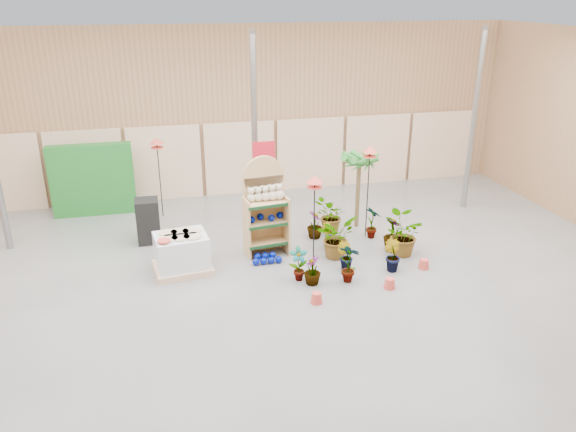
% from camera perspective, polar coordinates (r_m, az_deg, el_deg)
% --- Properties ---
extents(room, '(15.20, 12.10, 4.70)m').
position_cam_1_polar(room, '(10.38, -0.86, 4.90)').
color(room, slate).
rests_on(room, ground).
extents(display_shelf, '(0.94, 0.66, 2.11)m').
position_cam_1_polar(display_shelf, '(11.85, -2.38, 0.67)').
color(display_shelf, tan).
rests_on(display_shelf, ground).
extents(teddy_bears, '(0.78, 0.22, 0.34)m').
position_cam_1_polar(teddy_bears, '(11.63, -2.16, 2.22)').
color(teddy_bears, beige).
rests_on(teddy_bears, display_shelf).
extents(gazing_balls_shelf, '(0.77, 0.26, 0.15)m').
position_cam_1_polar(gazing_balls_shelf, '(11.79, -2.26, -0.14)').
color(gazing_balls_shelf, '#011185').
rests_on(gazing_balls_shelf, display_shelf).
extents(gazing_balls_floor, '(0.63, 0.39, 0.15)m').
position_cam_1_polar(gazing_balls_floor, '(11.71, -2.21, -4.35)').
color(gazing_balls_floor, '#011185').
rests_on(gazing_balls_floor, ground).
extents(pallet_stack, '(1.20, 1.05, 0.81)m').
position_cam_1_polar(pallet_stack, '(11.40, -10.75, -3.73)').
color(pallet_stack, '#D5B090').
rests_on(pallet_stack, ground).
extents(charcoal_planters, '(0.50, 0.50, 1.00)m').
position_cam_1_polar(charcoal_planters, '(12.84, -14.02, -0.49)').
color(charcoal_planters, black).
rests_on(charcoal_planters, ground).
extents(trellis_stock, '(2.00, 0.30, 1.80)m').
position_cam_1_polar(trellis_stock, '(14.73, -19.25, 3.48)').
color(trellis_stock, '#1D6F24').
rests_on(trellis_stock, ground).
extents(offer_sign, '(0.50, 0.08, 2.20)m').
position_cam_1_polar(offer_sign, '(12.53, -2.47, 4.80)').
color(offer_sign, gray).
rests_on(offer_sign, ground).
extents(bird_table_front, '(0.34, 0.34, 1.82)m').
position_cam_1_polar(bird_table_front, '(11.27, 2.73, 3.46)').
color(bird_table_front, black).
rests_on(bird_table_front, ground).
extents(bird_table_right, '(0.34, 0.34, 2.12)m').
position_cam_1_polar(bird_table_right, '(12.44, 8.32, 6.40)').
color(bird_table_right, black).
rests_on(bird_table_right, ground).
extents(bird_table_back, '(0.34, 0.34, 2.01)m').
position_cam_1_polar(bird_table_back, '(13.84, -13.19, 7.16)').
color(bird_table_back, black).
rests_on(bird_table_back, ground).
extents(palm, '(0.70, 0.70, 1.91)m').
position_cam_1_polar(palm, '(13.03, 7.27, 5.65)').
color(palm, brown).
rests_on(palm, ground).
extents(potted_plant_0, '(0.37, 0.26, 0.70)m').
position_cam_1_polar(potted_plant_0, '(10.87, 1.07, -4.89)').
color(potted_plant_0, '#2E822E').
rests_on(potted_plant_0, ground).
extents(potted_plant_1, '(0.42, 0.42, 0.59)m').
position_cam_1_polar(potted_plant_1, '(11.35, 5.80, -4.10)').
color(potted_plant_1, '#2E822E').
rests_on(potted_plant_1, ground).
extents(potted_plant_2, '(1.07, 1.05, 0.90)m').
position_cam_1_polar(potted_plant_2, '(11.83, 4.88, -2.12)').
color(potted_plant_2, '#2E822E').
rests_on(potted_plant_2, ground).
extents(potted_plant_3, '(0.56, 0.56, 0.76)m').
position_cam_1_polar(potted_plant_3, '(12.29, 10.66, -1.84)').
color(potted_plant_3, '#2E822E').
rests_on(potted_plant_3, ground).
extents(potted_plant_4, '(0.41, 0.48, 0.77)m').
position_cam_1_polar(potted_plant_4, '(12.84, 8.57, -0.61)').
color(potted_plant_4, '#2E822E').
rests_on(potted_plant_4, ground).
extents(potted_plant_5, '(0.34, 0.28, 0.59)m').
position_cam_1_polar(potted_plant_5, '(12.24, 4.21, -2.02)').
color(potted_plant_5, '#2E822E').
rests_on(potted_plant_5, ground).
extents(potted_plant_6, '(0.97, 0.97, 0.81)m').
position_cam_1_polar(potted_plant_6, '(13.00, 4.35, -0.03)').
color(potted_plant_6, '#2E822E').
rests_on(potted_plant_6, ground).
extents(potted_plant_7, '(0.35, 0.35, 0.58)m').
position_cam_1_polar(potted_plant_7, '(10.77, 2.50, -5.54)').
color(potted_plant_7, '#2E822E').
rests_on(potted_plant_7, ground).
extents(potted_plant_8, '(0.52, 0.50, 0.82)m').
position_cam_1_polar(potted_plant_8, '(10.85, 6.23, -4.73)').
color(potted_plant_8, '#2E822E').
rests_on(potted_plant_8, ground).
extents(potted_plant_9, '(0.40, 0.44, 0.65)m').
position_cam_1_polar(potted_plant_9, '(11.44, 10.50, -3.98)').
color(potted_plant_9, '#2E822E').
rests_on(potted_plant_9, ground).
extents(potted_plant_10, '(1.10, 1.09, 0.92)m').
position_cam_1_polar(potted_plant_10, '(12.10, 11.45, -1.88)').
color(potted_plant_10, '#2E822E').
rests_on(potted_plant_10, ground).
extents(potted_plant_11, '(0.41, 0.41, 0.63)m').
position_cam_1_polar(potted_plant_11, '(12.74, 2.74, -0.92)').
color(potted_plant_11, '#2E822E').
rests_on(potted_plant_11, ground).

